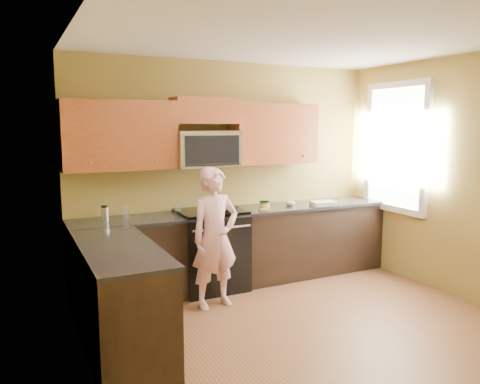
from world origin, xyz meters
TOP-DOWN VIEW (x-y plane):
  - floor at (0.00, 0.00)m, footprint 4.00×4.00m
  - ceiling at (0.00, 0.00)m, footprint 4.00×4.00m
  - wall_back at (0.00, 2.00)m, footprint 4.00×0.00m
  - wall_left at (-2.00, 0.00)m, footprint 0.00×4.00m
  - wall_right at (2.00, 0.00)m, footprint 0.00×4.00m
  - cabinet_back_run at (0.00, 1.70)m, footprint 4.00×0.60m
  - cabinet_left_run at (-1.70, 0.60)m, footprint 0.60×1.60m
  - countertop_back at (0.00, 1.69)m, footprint 4.00×0.62m
  - countertop_left at (-1.69, 0.60)m, footprint 0.62×1.60m
  - stove at (-0.40, 1.68)m, footprint 0.76×0.65m
  - microwave at (-0.40, 1.80)m, footprint 0.76×0.40m
  - upper_cab_left at (-1.39, 1.83)m, footprint 1.22×0.33m
  - upper_cab_right at (0.54, 1.83)m, footprint 1.12×0.33m
  - upper_cab_over_mw at (-0.40, 1.83)m, footprint 0.76×0.33m
  - window at (1.98, 1.20)m, footprint 0.06×1.06m
  - woman at (-0.57, 1.15)m, footprint 0.59×0.43m
  - frying_pan at (-0.28, 1.43)m, footprint 0.32×0.46m
  - butter_tub at (0.34, 1.70)m, footprint 0.16×0.16m
  - toast_slice at (0.23, 1.53)m, footprint 0.14×0.14m
  - napkin_a at (-0.21, 1.50)m, footprint 0.11×0.12m
  - napkin_b at (0.68, 1.65)m, footprint 0.14×0.15m
  - dish_towel at (1.09, 1.51)m, footprint 0.34×0.30m
  - travel_mug at (-1.59, 1.74)m, footprint 0.09×0.09m
  - glass_a at (-1.35, 1.85)m, footprint 0.09×0.09m
  - glass_c at (-0.76, 1.81)m, footprint 0.09×0.09m

SIDE VIEW (x-z plane):
  - floor at x=0.00m, z-range 0.00..0.00m
  - cabinet_back_run at x=0.00m, z-range 0.00..0.88m
  - cabinet_left_run at x=-1.70m, z-range 0.00..0.88m
  - stove at x=-0.40m, z-range 0.00..0.95m
  - woman at x=-0.57m, z-range 0.00..1.50m
  - countertop_back at x=0.00m, z-range 0.88..0.92m
  - countertop_left at x=-1.69m, z-range 0.88..0.92m
  - travel_mug at x=-1.59m, z-range 0.84..1.00m
  - butter_tub at x=0.34m, z-range 0.87..0.97m
  - toast_slice at x=0.23m, z-range 0.92..0.93m
  - dish_towel at x=1.09m, z-range 0.92..0.97m
  - frying_pan at x=-0.28m, z-range 0.92..0.98m
  - napkin_a at x=-0.21m, z-range 0.92..0.98m
  - napkin_b at x=0.68m, z-range 0.92..0.99m
  - glass_a at x=-1.35m, z-range 0.92..1.04m
  - glass_c at x=-0.76m, z-range 0.92..1.04m
  - wall_back at x=0.00m, z-range -0.65..3.35m
  - wall_left at x=-2.00m, z-range -0.65..3.35m
  - wall_right at x=2.00m, z-range -0.65..3.35m
  - microwave at x=-0.40m, z-range 1.24..1.66m
  - upper_cab_left at x=-1.39m, z-range 1.07..1.82m
  - upper_cab_right at x=0.54m, z-range 1.07..1.82m
  - window at x=1.98m, z-range 0.82..2.48m
  - upper_cab_over_mw at x=-0.40m, z-range 1.95..2.25m
  - ceiling at x=0.00m, z-range 2.70..2.70m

